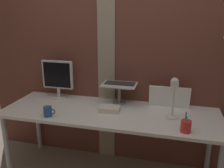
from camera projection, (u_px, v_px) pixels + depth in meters
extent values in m
cube|color=brown|center=(124.00, 51.00, 2.59)|extent=(3.26, 0.12, 2.53)
cube|color=gray|center=(106.00, 51.00, 2.57)|extent=(0.19, 0.01, 2.53)
cube|color=white|center=(109.00, 113.00, 2.37)|extent=(2.12, 0.71, 0.03)
cylinder|color=#B2B2B7|center=(7.00, 147.00, 2.44)|extent=(0.05, 0.05, 0.70)
cylinder|color=#B2B2B7|center=(38.00, 122.00, 2.99)|extent=(0.05, 0.05, 0.70)
cylinder|color=#B2B2B7|center=(209.00, 143.00, 2.52)|extent=(0.05, 0.05, 0.70)
cylinder|color=silver|center=(59.00, 97.00, 2.74)|extent=(0.18, 0.18, 0.01)
cylinder|color=silver|center=(59.00, 92.00, 2.73)|extent=(0.04, 0.04, 0.10)
cube|color=silver|center=(58.00, 75.00, 2.67)|extent=(0.35, 0.04, 0.31)
cube|color=black|center=(57.00, 75.00, 2.65)|extent=(0.32, 0.00, 0.28)
cylinder|color=gray|center=(119.00, 103.00, 2.58)|extent=(0.14, 0.14, 0.01)
cylinder|color=gray|center=(119.00, 94.00, 2.55)|extent=(0.03, 0.03, 0.18)
cube|color=gray|center=(119.00, 86.00, 2.52)|extent=(0.28, 0.22, 0.01)
cube|color=silver|center=(119.00, 85.00, 2.52)|extent=(0.36, 0.24, 0.01)
cube|color=#2D2D30|center=(120.00, 83.00, 2.53)|extent=(0.32, 0.15, 0.00)
cube|color=silver|center=(123.00, 71.00, 2.63)|extent=(0.36, 0.07, 0.21)
cube|color=black|center=(122.00, 71.00, 2.63)|extent=(0.33, 0.06, 0.18)
cube|color=white|center=(169.00, 97.00, 2.44)|extent=(0.41, 0.05, 0.22)
cylinder|color=white|center=(172.00, 117.00, 2.22)|extent=(0.12, 0.12, 0.02)
cylinder|color=white|center=(173.00, 97.00, 2.17)|extent=(0.02, 0.02, 0.36)
cylinder|color=white|center=(175.00, 83.00, 2.04)|extent=(0.07, 0.11, 0.07)
cylinder|color=red|center=(186.00, 126.00, 1.95)|extent=(0.08, 0.08, 0.10)
cylinder|color=green|center=(186.00, 124.00, 1.93)|extent=(0.03, 0.02, 0.13)
cylinder|color=blue|center=(186.00, 121.00, 1.94)|extent=(0.01, 0.03, 0.17)
cylinder|color=orange|center=(185.00, 121.00, 1.94)|extent=(0.01, 0.01, 0.17)
cylinder|color=blue|center=(185.00, 122.00, 1.94)|extent=(0.01, 0.02, 0.15)
cylinder|color=#2D4C8C|center=(48.00, 111.00, 2.25)|extent=(0.08, 0.08, 0.09)
torus|color=#2D4C8C|center=(53.00, 112.00, 2.23)|extent=(0.05, 0.01, 0.05)
cube|color=silver|center=(109.00, 109.00, 2.36)|extent=(0.21, 0.16, 0.05)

